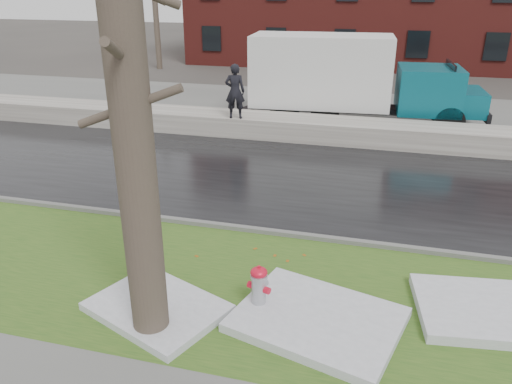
% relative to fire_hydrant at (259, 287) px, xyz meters
% --- Properties ---
extents(ground, '(120.00, 120.00, 0.00)m').
position_rel_fire_hydrant_xyz_m(ground, '(-0.96, 1.81, -0.51)').
color(ground, '#47423D').
rests_on(ground, ground).
extents(verge, '(60.00, 4.50, 0.04)m').
position_rel_fire_hydrant_xyz_m(verge, '(-0.96, 0.56, -0.49)').
color(verge, '#2B501A').
rests_on(verge, ground).
extents(road, '(60.00, 7.00, 0.03)m').
position_rel_fire_hydrant_xyz_m(road, '(-0.96, 6.31, -0.49)').
color(road, black).
rests_on(road, ground).
extents(parking_lot, '(60.00, 9.00, 0.03)m').
position_rel_fire_hydrant_xyz_m(parking_lot, '(-0.96, 14.81, -0.49)').
color(parking_lot, slate).
rests_on(parking_lot, ground).
extents(curb, '(60.00, 0.15, 0.14)m').
position_rel_fire_hydrant_xyz_m(curb, '(-0.96, 2.81, -0.44)').
color(curb, slate).
rests_on(curb, ground).
extents(snowbank, '(60.00, 1.60, 0.75)m').
position_rel_fire_hydrant_xyz_m(snowbank, '(-0.96, 10.51, -0.13)').
color(snowbank, beige).
rests_on(snowbank, ground).
extents(bg_tree_left, '(1.40, 1.62, 6.50)m').
position_rel_fire_hydrant_xyz_m(bg_tree_left, '(-12.96, 23.81, 2.82)').
color(bg_tree_left, brown).
rests_on(bg_tree_left, ground).
extents(bg_tree_center, '(1.40, 1.62, 6.50)m').
position_rel_fire_hydrant_xyz_m(bg_tree_center, '(-6.96, 27.81, 2.82)').
color(bg_tree_center, brown).
rests_on(bg_tree_center, ground).
extents(fire_hydrant, '(0.44, 0.41, 0.88)m').
position_rel_fire_hydrant_xyz_m(fire_hydrant, '(0.00, 0.00, 0.00)').
color(fire_hydrant, '#A7A9AF').
rests_on(fire_hydrant, verge).
extents(tree, '(1.49, 1.75, 7.20)m').
position_rel_fire_hydrant_xyz_m(tree, '(-1.55, -0.99, 3.16)').
color(tree, brown).
rests_on(tree, verge).
extents(box_truck, '(10.38, 2.98, 3.44)m').
position_rel_fire_hydrant_xyz_m(box_truck, '(0.24, 12.97, 1.31)').
color(box_truck, black).
rests_on(box_truck, ground).
extents(worker, '(0.78, 0.58, 1.93)m').
position_rel_fire_hydrant_xyz_m(worker, '(-3.46, 9.91, 1.21)').
color(worker, black).
rests_on(worker, snowbank).
extents(snow_patch_near, '(3.04, 2.62, 0.16)m').
position_rel_fire_hydrant_xyz_m(snow_patch_near, '(1.04, -0.13, -0.39)').
color(snow_patch_near, silver).
rests_on(snow_patch_near, verge).
extents(snow_patch_far, '(2.64, 2.32, 0.14)m').
position_rel_fire_hydrant_xyz_m(snow_patch_far, '(-1.69, -0.49, -0.40)').
color(snow_patch_far, silver).
rests_on(snow_patch_far, verge).
extents(snow_patch_side, '(3.01, 2.15, 0.18)m').
position_rel_fire_hydrant_xyz_m(snow_patch_side, '(4.04, 0.88, -0.38)').
color(snow_patch_side, silver).
rests_on(snow_patch_side, verge).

